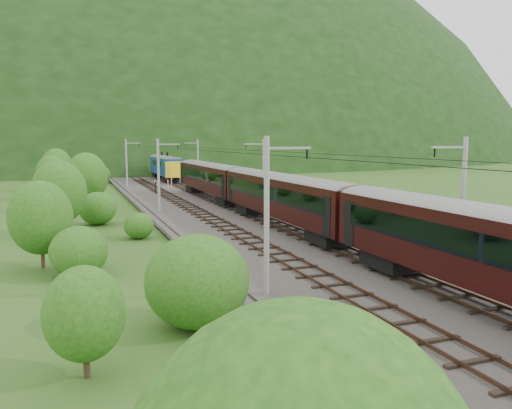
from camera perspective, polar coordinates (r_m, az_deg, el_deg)
name	(u,v)px	position (r m, az deg, el deg)	size (l,w,h in m)	color
ground	(370,287)	(28.72, 12.91, -9.19)	(600.00, 600.00, 0.00)	#2F5019
railbed	(294,248)	(37.16, 4.37, -5.02)	(14.00, 220.00, 0.30)	#38332D
track_left	(264,248)	(36.18, 0.92, -4.98)	(2.40, 220.00, 0.27)	#513522
track_right	(323,243)	(38.17, 7.66, -4.40)	(2.40, 220.00, 0.27)	#513522
catenary_left	(159,174)	(55.78, -11.01, 3.49)	(2.54, 192.28, 8.00)	gray
catenary_right	(263,171)	(59.06, 0.80, 3.82)	(2.54, 192.28, 8.00)	gray
overhead_wires	(295,154)	(36.32, 4.48, 5.75)	(4.83, 198.00, 0.03)	black
mountain_main	(99,156)	(283.43, -17.53, 5.31)	(504.00, 360.00, 244.00)	black
train	(283,189)	(44.35, 3.14, 1.75)	(3.24, 129.05, 5.64)	black
hazard_post_near	(168,185)	(81.50, -10.03, 2.26)	(0.17, 0.17, 1.59)	red
hazard_post_far	(171,183)	(85.17, -9.64, 2.47)	(0.17, 0.17, 1.55)	red
signal	(155,186)	(76.38, -11.42, 2.13)	(0.21, 0.21, 1.86)	black
vegetation_left	(78,206)	(42.49, -19.72, -0.11)	(11.98, 146.48, 6.87)	#1D4D14
vegetation_right	(403,215)	(47.27, 16.42, -1.12)	(6.66, 97.11, 3.05)	#1D4D14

